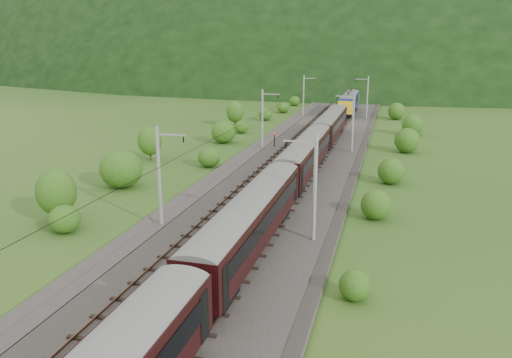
# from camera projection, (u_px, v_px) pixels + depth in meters

# --- Properties ---
(ground) EXTENTS (600.00, 600.00, 0.00)m
(ground) POSITION_uv_depth(u_px,v_px,m) (234.00, 235.00, 38.96)
(ground) COLOR #275219
(ground) RESTS_ON ground
(railbed) EXTENTS (14.00, 220.00, 0.30)m
(railbed) POSITION_uv_depth(u_px,v_px,m) (266.00, 196.00, 48.21)
(railbed) COLOR #38332D
(railbed) RESTS_ON ground
(track_left) EXTENTS (2.40, 220.00, 0.27)m
(track_left) POSITION_uv_depth(u_px,v_px,m) (242.00, 192.00, 48.77)
(track_left) COLOR #513323
(track_left) RESTS_ON railbed
(track_right) EXTENTS (2.40, 220.00, 0.27)m
(track_right) POSITION_uv_depth(u_px,v_px,m) (291.00, 196.00, 47.53)
(track_right) COLOR #513323
(track_right) RESTS_ON railbed
(catenary_left) EXTENTS (2.54, 192.28, 8.00)m
(catenary_left) POSITION_uv_depth(u_px,v_px,m) (263.00, 117.00, 69.07)
(catenary_left) COLOR gray
(catenary_left) RESTS_ON railbed
(catenary_right) EXTENTS (2.54, 192.28, 8.00)m
(catenary_right) POSITION_uv_depth(u_px,v_px,m) (352.00, 121.00, 65.91)
(catenary_right) COLOR gray
(catenary_right) RESTS_ON railbed
(overhead_wires) EXTENTS (4.83, 198.00, 0.03)m
(overhead_wires) POSITION_uv_depth(u_px,v_px,m) (267.00, 125.00, 46.36)
(overhead_wires) COLOR black
(overhead_wires) RESTS_ON ground
(mountain_main) EXTENTS (504.00, 360.00, 244.00)m
(mountain_main) POSITION_uv_depth(u_px,v_px,m) (376.00, 69.00, 280.51)
(mountain_main) COLOR black
(mountain_main) RESTS_ON ground
(mountain_ridge) EXTENTS (336.00, 280.00, 132.00)m
(mountain_ridge) POSITION_uv_depth(u_px,v_px,m) (203.00, 64.00, 348.59)
(mountain_ridge) COLOR black
(mountain_ridge) RESTS_ON ground
(train) EXTENTS (2.80, 134.41, 4.85)m
(train) POSITION_uv_depth(u_px,v_px,m) (284.00, 174.00, 43.77)
(train) COLOR black
(train) RESTS_ON ground
(hazard_post_near) EXTENTS (0.15, 0.15, 1.36)m
(hazard_post_near) POSITION_uv_depth(u_px,v_px,m) (318.00, 128.00, 81.50)
(hazard_post_near) COLOR red
(hazard_post_near) RESTS_ON railbed
(hazard_post_far) EXTENTS (0.17, 0.17, 1.61)m
(hazard_post_far) POSITION_uv_depth(u_px,v_px,m) (307.00, 147.00, 66.21)
(hazard_post_far) COLOR red
(hazard_post_far) RESTS_ON railbed
(signal) EXTENTS (0.22, 0.22, 1.98)m
(signal) POSITION_uv_depth(u_px,v_px,m) (274.00, 138.00, 70.17)
(signal) COLOR black
(signal) RESTS_ON railbed
(vegetation_left) EXTENTS (11.92, 147.37, 6.61)m
(vegetation_left) POSITION_uv_depth(u_px,v_px,m) (114.00, 174.00, 48.21)
(vegetation_left) COLOR #275416
(vegetation_left) RESTS_ON ground
(vegetation_right) EXTENTS (7.11, 111.15, 3.05)m
(vegetation_right) POSITION_uv_depth(u_px,v_px,m) (403.00, 161.00, 57.00)
(vegetation_right) COLOR #275416
(vegetation_right) RESTS_ON ground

